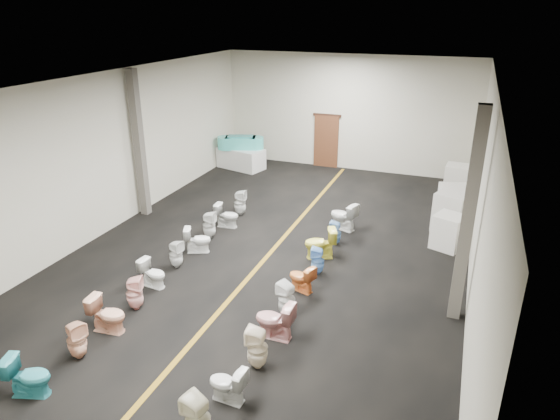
# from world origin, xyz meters

# --- Properties ---
(floor) EXTENTS (16.00, 16.00, 0.00)m
(floor) POSITION_xyz_m (0.00, 0.00, 0.00)
(floor) COLOR black
(floor) RESTS_ON ground
(ceiling) EXTENTS (16.00, 16.00, 0.00)m
(ceiling) POSITION_xyz_m (0.00, 0.00, 4.50)
(ceiling) COLOR black
(ceiling) RESTS_ON ground
(wall_back) EXTENTS (10.00, 0.00, 10.00)m
(wall_back) POSITION_xyz_m (0.00, 8.00, 2.25)
(wall_back) COLOR beige
(wall_back) RESTS_ON ground
(wall_front) EXTENTS (10.00, 0.00, 10.00)m
(wall_front) POSITION_xyz_m (0.00, -8.00, 2.25)
(wall_front) COLOR beige
(wall_front) RESTS_ON ground
(wall_left) EXTENTS (0.00, 16.00, 16.00)m
(wall_left) POSITION_xyz_m (-5.00, 0.00, 2.25)
(wall_left) COLOR beige
(wall_left) RESTS_ON ground
(wall_right) EXTENTS (0.00, 16.00, 16.00)m
(wall_right) POSITION_xyz_m (5.00, 0.00, 2.25)
(wall_right) COLOR beige
(wall_right) RESTS_ON ground
(aisle_stripe) EXTENTS (0.12, 15.60, 0.01)m
(aisle_stripe) POSITION_xyz_m (0.00, 0.00, 0.00)
(aisle_stripe) COLOR #8A6214
(aisle_stripe) RESTS_ON floor
(back_door) EXTENTS (1.00, 0.10, 2.10)m
(back_door) POSITION_xyz_m (-0.80, 7.94, 1.05)
(back_door) COLOR #562D19
(back_door) RESTS_ON floor
(door_frame) EXTENTS (1.15, 0.08, 0.10)m
(door_frame) POSITION_xyz_m (-0.80, 7.95, 2.12)
(door_frame) COLOR #331C11
(door_frame) RESTS_ON back_door
(column_left) EXTENTS (0.25, 0.25, 4.50)m
(column_left) POSITION_xyz_m (-4.75, 1.00, 2.25)
(column_left) COLOR #59544C
(column_left) RESTS_ON floor
(column_right) EXTENTS (0.25, 0.25, 4.50)m
(column_right) POSITION_xyz_m (4.75, -1.50, 2.25)
(column_right) COLOR #59544C
(column_right) RESTS_ON floor
(display_table) EXTENTS (2.04, 1.37, 0.83)m
(display_table) POSITION_xyz_m (-3.95, 6.47, 0.41)
(display_table) COLOR silver
(display_table) RESTS_ON floor
(bathtub) EXTENTS (1.80, 1.03, 0.55)m
(bathtub) POSITION_xyz_m (-3.95, 6.47, 1.07)
(bathtub) COLOR #44C4B9
(bathtub) RESTS_ON display_table
(appliance_crate_a) EXTENTS (0.96, 0.96, 0.95)m
(appliance_crate_a) POSITION_xyz_m (4.40, 1.84, 0.48)
(appliance_crate_a) COLOR silver
(appliance_crate_a) RESTS_ON floor
(appliance_crate_b) EXTENTS (1.10, 1.10, 1.18)m
(appliance_crate_b) POSITION_xyz_m (4.40, 3.03, 0.59)
(appliance_crate_b) COLOR silver
(appliance_crate_b) RESTS_ON floor
(appliance_crate_c) EXTENTS (1.04, 1.04, 0.95)m
(appliance_crate_c) POSITION_xyz_m (4.40, 4.36, 0.47)
(appliance_crate_c) COLOR silver
(appliance_crate_c) RESTS_ON floor
(appliance_crate_d) EXTENTS (0.84, 0.84, 1.12)m
(appliance_crate_d) POSITION_xyz_m (4.40, 6.16, 0.56)
(appliance_crate_d) COLOR white
(appliance_crate_d) RESTS_ON floor
(toilet_left_0) EXTENTS (0.83, 0.62, 0.75)m
(toilet_left_0) POSITION_xyz_m (-1.83, -6.51, 0.38)
(toilet_left_0) COLOR teal
(toilet_left_0) RESTS_ON floor
(toilet_left_1) EXTENTS (0.47, 0.46, 0.78)m
(toilet_left_1) POSITION_xyz_m (-1.76, -5.45, 0.39)
(toilet_left_1) COLOR #F4B593
(toilet_left_1) RESTS_ON floor
(toilet_left_2) EXTENTS (0.79, 0.50, 0.77)m
(toilet_left_2) POSITION_xyz_m (-1.77, -4.56, 0.38)
(toilet_left_2) COLOR #F1AE8C
(toilet_left_2) RESTS_ON floor
(toilet_left_3) EXTENTS (0.46, 0.46, 0.78)m
(toilet_left_3) POSITION_xyz_m (-1.74, -3.70, 0.39)
(toilet_left_3) COLOR #FBBBB3
(toilet_left_3) RESTS_ON floor
(toilet_left_4) EXTENTS (0.69, 0.44, 0.67)m
(toilet_left_4) POSITION_xyz_m (-1.93, -2.75, 0.34)
(toilet_left_4) COLOR white
(toilet_left_4) RESTS_ON floor
(toilet_left_5) EXTENTS (0.38, 0.37, 0.73)m
(toilet_left_5) POSITION_xyz_m (-1.92, -1.75, 0.36)
(toilet_left_5) COLOR white
(toilet_left_5) RESTS_ON floor
(toilet_left_6) EXTENTS (0.79, 0.63, 0.70)m
(toilet_left_6) POSITION_xyz_m (-1.84, -0.80, 0.35)
(toilet_left_6) COLOR white
(toilet_left_6) RESTS_ON floor
(toilet_left_7) EXTENTS (0.40, 0.39, 0.80)m
(toilet_left_7) POSITION_xyz_m (-1.96, 0.07, 0.40)
(toilet_left_7) COLOR silver
(toilet_left_7) RESTS_ON floor
(toilet_left_8) EXTENTS (0.73, 0.46, 0.72)m
(toilet_left_8) POSITION_xyz_m (-1.85, 0.98, 0.36)
(toilet_left_8) COLOR silver
(toilet_left_8) RESTS_ON floor
(toilet_left_9) EXTENTS (0.42, 0.41, 0.82)m
(toilet_left_9) POSITION_xyz_m (-1.88, 1.95, 0.41)
(toilet_left_9) COLOR silver
(toilet_left_9) RESTS_ON floor
(toilet_right_0) EXTENTS (0.48, 0.47, 0.86)m
(toilet_right_0) POSITION_xyz_m (1.33, -6.39, 0.43)
(toilet_right_0) COLOR beige
(toilet_right_0) RESTS_ON floor
(toilet_right_1) EXTENTS (0.68, 0.41, 0.67)m
(toilet_right_1) POSITION_xyz_m (1.35, -5.45, 0.33)
(toilet_right_1) COLOR silver
(toilet_right_1) RESTS_ON floor
(toilet_right_2) EXTENTS (0.42, 0.41, 0.83)m
(toilet_right_2) POSITION_xyz_m (1.49, -4.50, 0.42)
(toilet_right_2) COLOR #F3E2C5
(toilet_right_2) RESTS_ON floor
(toilet_right_3) EXTENTS (0.79, 0.46, 0.80)m
(toilet_right_3) POSITION_xyz_m (1.46, -3.57, 0.40)
(toilet_right_3) COLOR #D08C8A
(toilet_right_3) RESTS_ON floor
(toilet_right_4) EXTENTS (0.47, 0.46, 0.79)m
(toilet_right_4) POSITION_xyz_m (1.42, -2.77, 0.40)
(toilet_right_4) COLOR white
(toilet_right_4) RESTS_ON floor
(toilet_right_5) EXTENTS (0.73, 0.57, 0.66)m
(toilet_right_5) POSITION_xyz_m (1.38, -1.70, 0.33)
(toilet_right_5) COLOR orange
(toilet_right_5) RESTS_ON floor
(toilet_right_6) EXTENTS (0.37, 0.36, 0.71)m
(toilet_right_6) POSITION_xyz_m (1.51, -0.80, 0.35)
(toilet_right_6) COLOR #73AEED
(toilet_right_6) RESTS_ON floor
(toilet_right_7) EXTENTS (0.92, 0.75, 0.82)m
(toilet_right_7) POSITION_xyz_m (1.32, 0.04, 0.41)
(toilet_right_7) COLOR #EDE24B
(toilet_right_7) RESTS_ON floor
(toilet_right_8) EXTENTS (0.32, 0.31, 0.68)m
(toilet_right_8) POSITION_xyz_m (1.48, 0.97, 0.34)
(toilet_right_8) COLOR #7BACE0
(toilet_right_8) RESTS_ON floor
(toilet_right_9) EXTENTS (0.93, 0.72, 0.84)m
(toilet_right_9) POSITION_xyz_m (1.43, 2.03, 0.42)
(toilet_right_9) COLOR white
(toilet_right_9) RESTS_ON floor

